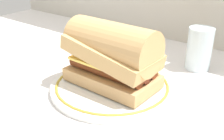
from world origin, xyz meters
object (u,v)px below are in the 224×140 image
Objects in this scene: plate at (112,86)px; sausage_sandwich at (112,55)px; drinking_glass at (199,51)px; butter_knife at (130,56)px.

sausage_sandwich is at bearing 180.00° from plate.
sausage_sandwich is 0.24m from drinking_glass.
sausage_sandwich is (-0.00, 0.00, 0.07)m from plate.
drinking_glass is at bearing 66.16° from sausage_sandwich.
butter_knife is (-0.07, 0.17, -0.07)m from sausage_sandwich.
drinking_glass reaches higher than plate.
sausage_sandwich is 1.88× the size of drinking_glass.
plate is at bearing -115.16° from drinking_glass.
plate is at bearing -68.25° from butter_knife.
drinking_glass is (0.10, 0.21, 0.04)m from plate.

